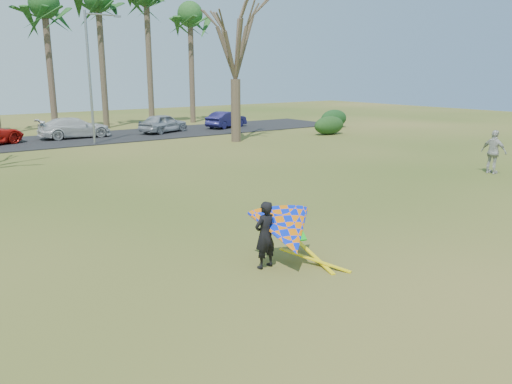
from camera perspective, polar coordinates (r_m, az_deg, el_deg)
ground at (r=12.95m, az=5.24°, el=-6.42°), size 100.00×100.00×0.00m
parking_strip at (r=35.34m, az=-22.59°, el=5.37°), size 46.00×7.00×0.06m
palm_6 at (r=41.64m, az=-23.06°, el=19.06°), size 4.84×4.84×10.84m
palm_7 at (r=42.87m, az=-17.63°, el=20.21°), size 4.84×4.84×11.54m
palm_9 at (r=46.04m, az=-7.55°, el=19.34°), size 4.84×4.84×10.84m
bare_tree_right at (r=32.66m, az=-2.40°, el=17.29°), size 6.27×6.27×9.21m
streetlight at (r=32.76m, az=-18.26°, el=12.96°), size 2.28×0.18×8.00m
hedge_near at (r=36.87m, az=8.35°, el=7.55°), size 2.66×1.21×1.33m
hedge_far at (r=41.58m, az=8.89°, el=8.28°), size 2.63×1.24×1.46m
car_3 at (r=36.32m, az=-20.02°, el=6.93°), size 4.75×1.95×1.38m
car_4 at (r=37.87m, az=-10.55°, el=7.74°), size 4.34×3.04×1.37m
car_5 at (r=40.72m, az=-3.39°, el=8.28°), size 4.16×2.71×1.29m
pedestrian_b at (r=24.55m, az=25.52°, el=4.15°), size 0.50×1.15×1.94m
kite_flyer at (r=11.48m, az=3.36°, el=-4.58°), size 2.13×2.39×2.02m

